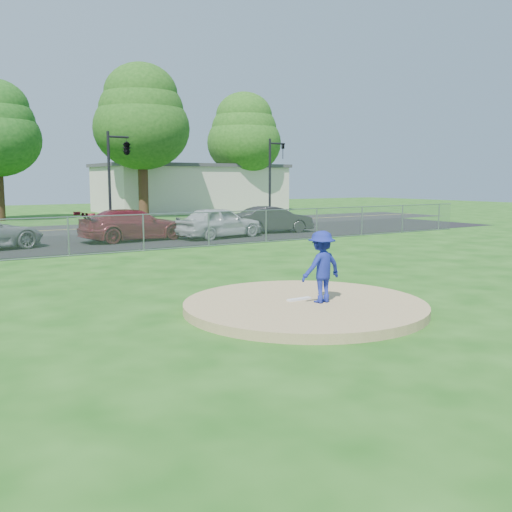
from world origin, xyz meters
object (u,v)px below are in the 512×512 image
Objects in this scene: traffic_signal_right at (273,173)px; commercial_building at (191,188)px; parked_car_pearl at (219,222)px; parked_car_charcoal at (273,219)px; tree_right at (141,117)px; pitcher at (321,267)px; tree_far_right at (244,133)px; parked_car_darkred at (133,225)px; traffic_signal_center at (125,149)px.

commercial_building is at bearing 83.71° from traffic_signal_right.
parked_car_pearl is 1.05× the size of parked_car_charcoal.
tree_right is 2.08× the size of traffic_signal_right.
parked_car_charcoal is at bearing -124.19° from pitcher.
commercial_building is 7.00m from tree_far_right.
tree_right is 18.53m from parked_car_pearl.
commercial_building is at bearing 40.60° from tree_right.
tree_right is 17.55m from parked_car_charcoal.
tree_far_right reaches higher than parked_car_pearl.
commercial_building is 2.93× the size of traffic_signal_right.
pitcher is 16.40m from parked_car_darkred.
tree_right reaches higher than tree_far_right.
tree_right is 2.55× the size of parked_car_pearl.
parked_car_darkred is at bearing -107.34° from traffic_signal_center.
traffic_signal_right reaches higher than pitcher.
parked_car_darkred is at bearing 65.57° from parked_car_pearl.
tree_far_right is 14.69m from traffic_signal_right.
parked_car_charcoal is (7.98, -0.14, -0.03)m from parked_car_darkred.
tree_right is at bearing 117.64° from traffic_signal_right.
traffic_signal_right is at bearing -62.36° from tree_right.
parked_car_darkred is at bearing -122.33° from commercial_building.
traffic_signal_center is 10.34m from traffic_signal_right.
parked_car_charcoal is (9.83, 16.15, -0.27)m from pitcher.
tree_right is 1.08× the size of tree_far_right.
traffic_signal_center reaches higher than commercial_building.
pitcher is (-3.70, -22.24, -3.62)m from traffic_signal_center.
traffic_signal_right is 13.75m from parked_car_darkred.
traffic_signal_center is 1.29× the size of parked_car_charcoal.
traffic_signal_right is at bearing -25.28° from parked_car_charcoal.
tree_far_right reaches higher than commercial_building.
traffic_signal_center is (-16.03, -13.00, -2.45)m from tree_far_right.
commercial_building is 41.37m from pitcher.
traffic_signal_right reaches higher than parked_car_charcoal.
pitcher is at bearing -119.24° from tree_far_right.
parked_car_pearl is (-9.79, -22.99, -1.37)m from commercial_building.
parked_car_pearl is 3.99m from parked_car_charcoal.
parked_car_charcoal is at bearing -96.24° from parked_car_darkred.
tree_right is at bearing -108.03° from pitcher.
commercial_building is at bearing -115.24° from pitcher.
pitcher reaches higher than parked_car_darkred.
tree_far_right reaches higher than traffic_signal_right.
parked_car_pearl is at bearing -138.96° from traffic_signal_right.
parked_car_darkred is at bearing -113.36° from tree_right.
parked_car_darkred is 1.19× the size of parked_car_charcoal.
tree_right is 11.42m from tree_far_right.
commercial_building is at bearing -6.02° from parked_car_charcoal.
traffic_signal_right is (10.27, 0.00, -1.25)m from traffic_signal_center.
tree_right reaches higher than parked_car_charcoal.
pitcher is at bearing 168.33° from parked_car_darkred.
traffic_signal_right is at bearing -96.29° from commercial_building.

